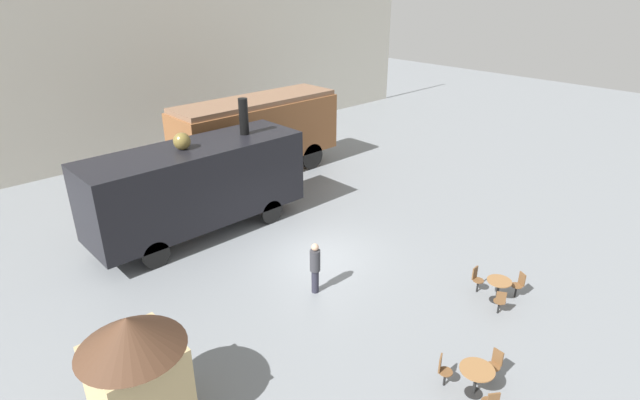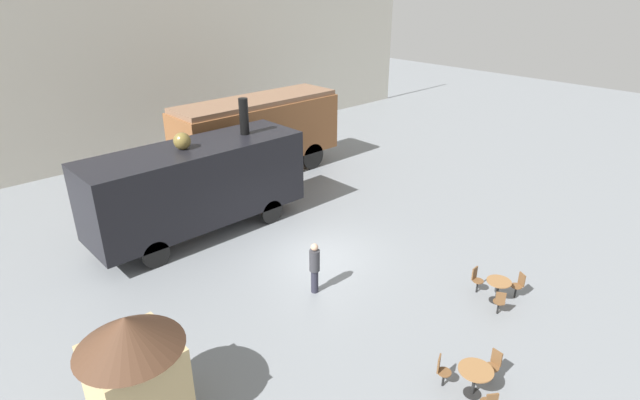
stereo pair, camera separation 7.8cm
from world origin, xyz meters
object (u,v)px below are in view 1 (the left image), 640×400
(cafe_chair_0, at_px, (495,363))
(visitor_person, at_px, (315,266))
(passenger_coach_wooden, at_px, (257,130))
(cafe_table_mid, at_px, (499,286))
(ticket_kiosk, at_px, (136,368))
(cafe_table_near, at_px, (476,374))
(steam_locomotive, at_px, (197,183))

(cafe_chair_0, xyz_separation_m, visitor_person, (-0.71, 5.97, 0.47))
(passenger_coach_wooden, height_order, cafe_chair_0, passenger_coach_wooden)
(cafe_table_mid, relative_size, ticket_kiosk, 0.25)
(cafe_chair_0, bearing_deg, passenger_coach_wooden, -100.56)
(passenger_coach_wooden, height_order, cafe_table_mid, passenger_coach_wooden)
(cafe_table_near, height_order, ticket_kiosk, ticket_kiosk)
(cafe_chair_0, distance_m, ticket_kiosk, 8.66)
(cafe_table_near, xyz_separation_m, cafe_table_mid, (3.99, 1.60, -0.04))
(steam_locomotive, xyz_separation_m, visitor_person, (0.50, -6.21, -1.16))
(steam_locomotive, height_order, cafe_chair_0, steam_locomotive)
(cafe_table_near, relative_size, cafe_table_mid, 1.12)
(cafe_table_mid, bearing_deg, cafe_table_near, -158.15)
(cafe_table_near, bearing_deg, ticket_kiosk, 143.64)
(steam_locomotive, distance_m, cafe_table_near, 12.22)
(passenger_coach_wooden, distance_m, cafe_table_mid, 14.28)
(cafe_table_mid, distance_m, cafe_chair_0, 3.60)
(visitor_person, bearing_deg, cafe_table_mid, -47.82)
(cafe_table_mid, bearing_deg, passenger_coach_wooden, 85.36)
(passenger_coach_wooden, xyz_separation_m, cafe_chair_0, (-4.34, -15.78, -1.91))
(passenger_coach_wooden, distance_m, cafe_table_near, 16.63)
(steam_locomotive, height_order, ticket_kiosk, steam_locomotive)
(steam_locomotive, relative_size, cafe_table_near, 10.04)
(visitor_person, bearing_deg, cafe_chair_0, -83.19)
(cafe_chair_0, relative_size, visitor_person, 0.49)
(cafe_table_near, relative_size, cafe_chair_0, 0.98)
(passenger_coach_wooden, relative_size, cafe_chair_0, 9.95)
(steam_locomotive, relative_size, cafe_chair_0, 9.84)
(passenger_coach_wooden, height_order, steam_locomotive, steam_locomotive)
(passenger_coach_wooden, bearing_deg, cafe_table_near, -108.09)
(ticket_kiosk, bearing_deg, cafe_chair_0, -33.56)
(steam_locomotive, relative_size, visitor_person, 4.79)
(ticket_kiosk, bearing_deg, steam_locomotive, 51.42)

